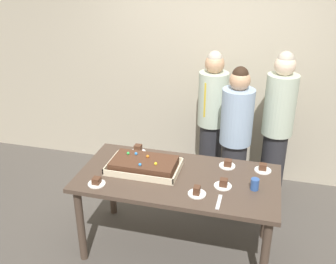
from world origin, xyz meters
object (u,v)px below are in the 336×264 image
Objects in this scene: plated_slice_center_front at (263,169)px; cake_server_utensil at (219,202)px; plated_slice_near_right at (138,150)px; person_green_shirt_behind at (277,127)px; plated_slice_far_left at (97,182)px; drink_cup_nearest at (255,184)px; plated_slice_far_right at (223,184)px; sheet_cake at (144,165)px; plated_slice_center_back at (197,192)px; party_table at (178,186)px; plated_slice_near_left at (228,164)px; person_serving_front at (212,120)px; person_striped_tie_right at (235,139)px.

plated_slice_center_front is 0.67m from cake_server_utensil.
plated_slice_near_right is 0.09× the size of person_green_shirt_behind.
plated_slice_far_left reaches higher than cake_server_utensil.
plated_slice_far_right is at bearing -174.55° from drink_cup_nearest.
plated_slice_center_back is (0.54, -0.28, -0.02)m from sheet_cake.
cake_server_utensil reaches higher than party_table.
plated_slice_far_right is at bearing -8.67° from party_table.
drink_cup_nearest reaches higher than plated_slice_near_left.
plated_slice_far_right reaches higher than party_table.
cake_server_utensil is at bearing -90.44° from plated_slice_far_right.
sheet_cake is 1.08m from plated_slice_center_front.
plated_slice_near_left is 0.42m from drink_cup_nearest.
plated_slice_near_left is at bearing -3.79° from plated_slice_near_right.
person_green_shirt_behind is (0.16, 1.11, 0.06)m from drink_cup_nearest.
plated_slice_far_left is at bearing -168.51° from drink_cup_nearest.
sheet_cake is 4.32× the size of plated_slice_center_back.
plated_slice_far_left is 1.00× the size of plated_slice_center_front.
plated_slice_far_right is at bearing 42.31° from plated_slice_center_back.
person_green_shirt_behind is (0.61, 1.31, 0.08)m from plated_slice_center_back.
party_table is at bearing 10.48° from person_green_shirt_behind.
person_striped_tie_right is (0.31, -0.39, -0.03)m from person_serving_front.
plated_slice_near_left is 0.95m from person_serving_front.
sheet_cake is 0.35m from plated_slice_near_right.
person_striped_tie_right is at bearing 46.02° from plated_slice_far_left.
sheet_cake is 4.32× the size of plated_slice_near_left.
plated_slice_near_right reaches higher than cake_server_utensil.
person_green_shirt_behind reaches higher than sheet_cake.
person_serving_front is (0.44, 1.15, 0.02)m from sheet_cake.
sheet_cake is 0.39× the size of person_serving_front.
plated_slice_near_left is 1.00× the size of plated_slice_far_right.
party_table is 0.51m from plated_slice_near_left.
plated_slice_near_right reaches higher than plated_slice_far_left.
plated_slice_far_right is (0.73, -0.10, -0.02)m from sheet_cake.
plated_slice_far_left is at bearing -154.69° from party_table.
person_serving_front is at bearing 69.13° from sheet_cake.
plated_slice_near_left is 0.89m from plated_slice_near_right.
plated_slice_center_front is at bearing 55.12° from person_serving_front.
plated_slice_far_left is 0.75× the size of cake_server_utensil.
person_serving_front is (-0.10, 1.42, 0.05)m from plated_slice_center_back.
person_serving_front reaches higher than plated_slice_far_left.
plated_slice_far_left is at bearing -156.32° from plated_slice_center_front.
person_striped_tie_right is (-0.30, 0.50, 0.02)m from plated_slice_center_front.
plated_slice_center_back reaches higher than plated_slice_center_front.
plated_slice_far_left is 1.00× the size of plated_slice_center_back.
cake_server_utensil is (0.41, -0.30, 0.10)m from party_table.
plated_slice_near_right is (-0.16, 0.31, -0.02)m from sheet_cake.
drink_cup_nearest is at bearing -3.24° from party_table.
plated_slice_center_back reaches higher than plated_slice_far_right.
person_striped_tie_right is at bearing 89.34° from cake_server_utensil.
sheet_cake is 6.48× the size of drink_cup_nearest.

